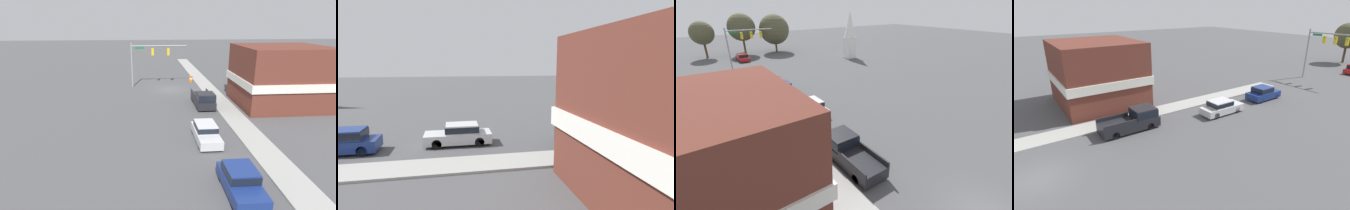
# 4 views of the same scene
# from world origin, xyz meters

# --- Properties ---
(ground_plane) EXTENTS (200.00, 200.00, 0.00)m
(ground_plane) POSITION_xyz_m (0.00, 0.00, 0.00)
(ground_plane) COLOR #4C4C4F
(sidewalk_curb) EXTENTS (2.40, 60.00, 0.14)m
(sidewalk_curb) POSITION_xyz_m (-5.70, 0.00, 0.07)
(sidewalk_curb) COLOR #9E9E99
(sidewalk_curb) RESTS_ON ground
(far_signal_assembly) EXTENTS (7.54, 0.49, 7.40)m
(far_signal_assembly) POSITION_xyz_m (-2.96, 38.42, 5.46)
(far_signal_assembly) COLOR gray
(far_signal_assembly) RESTS_ON ground
(car_lead) EXTENTS (1.83, 4.64, 1.48)m
(car_lead) POSITION_xyz_m (-1.56, 17.31, 0.77)
(car_lead) COLOR black
(car_lead) RESTS_ON ground
(car_second_ahead) EXTENTS (1.90, 4.23, 1.57)m
(car_second_ahead) POSITION_xyz_m (-2.08, 24.53, 0.81)
(car_second_ahead) COLOR black
(car_second_ahead) RESTS_ON ground
(pickup_truck_parked) EXTENTS (2.05, 5.29, 1.89)m
(pickup_truck_parked) POSITION_xyz_m (-3.27, 8.34, 0.93)
(pickup_truck_parked) COLOR black
(pickup_truck_parked) RESTS_ON ground
(corner_brick_building) EXTENTS (10.04, 8.97, 6.99)m
(corner_brick_building) POSITION_xyz_m (-12.27, 8.19, 3.44)
(corner_brick_building) COLOR brown
(corner_brick_building) RESTS_ON ground
(backdrop_tree_left_far) EXTENTS (4.85, 4.85, 7.65)m
(backdrop_tree_left_far) POSITION_xyz_m (-7.50, 55.49, 5.21)
(backdrop_tree_left_far) COLOR #4C3823
(backdrop_tree_left_far) RESTS_ON ground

